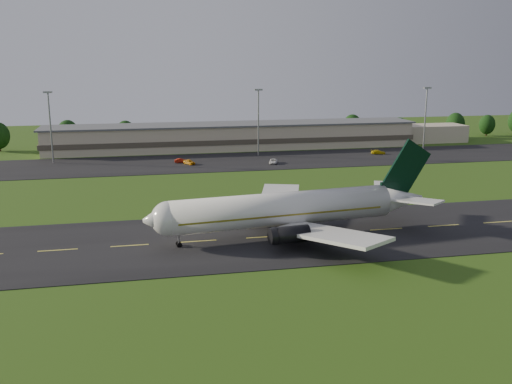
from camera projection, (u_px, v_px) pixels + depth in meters
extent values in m
plane|color=#294912|center=(326.00, 234.00, 97.70)|extent=(360.00, 360.00, 0.00)
cube|color=black|center=(326.00, 233.00, 97.69)|extent=(220.00, 30.00, 0.10)
cube|color=black|center=(247.00, 161.00, 166.30)|extent=(260.00, 30.00, 0.10)
cylinder|color=silver|center=(282.00, 209.00, 95.03)|extent=(38.39, 9.76, 5.60)
sphere|color=silver|center=(169.00, 219.00, 89.30)|extent=(5.60, 5.60, 5.60)
cone|color=silver|center=(156.00, 220.00, 88.69)|extent=(4.57, 5.78, 5.38)
cone|color=silver|center=(400.00, 199.00, 101.83)|extent=(9.55, 6.45, 5.49)
cube|color=olive|center=(279.00, 211.00, 94.96)|extent=(35.41, 9.47, 0.28)
cube|color=black|center=(165.00, 216.00, 88.99)|extent=(2.32, 3.20, 0.65)
cube|color=silver|center=(329.00, 235.00, 86.26)|extent=(15.63, 19.91, 2.20)
cube|color=silver|center=(279.00, 201.00, 106.61)|extent=(12.43, 20.20, 2.20)
cube|color=silver|center=(416.00, 200.00, 96.99)|extent=(8.10, 9.28, 0.91)
cube|color=silver|center=(385.00, 188.00, 106.25)|extent=(6.86, 9.38, 0.91)
cube|color=black|center=(393.00, 190.00, 100.96)|extent=(5.03, 1.10, 3.00)
cube|color=black|center=(406.00, 168.00, 100.87)|extent=(9.43, 1.49, 10.55)
cylinder|color=black|center=(291.00, 234.00, 87.61)|extent=(5.86, 3.30, 2.70)
cylinder|color=black|center=(258.00, 209.00, 102.42)|extent=(5.86, 3.30, 2.70)
cube|color=#C9B299|center=(234.00, 137.00, 188.27)|extent=(120.00, 15.00, 8.00)
cube|color=#4C4438|center=(234.00, 139.00, 188.45)|extent=(121.00, 15.40, 1.60)
cube|color=#595B60|center=(233.00, 124.00, 187.32)|extent=(122.00, 16.00, 0.50)
cube|color=#C9B299|center=(425.00, 133.00, 204.25)|extent=(28.00, 11.00, 6.00)
cylinder|color=gray|center=(51.00, 128.00, 160.76)|extent=(0.44, 0.44, 20.00)
cube|color=gray|center=(48.00, 92.00, 158.45)|extent=(2.40, 1.20, 0.50)
cylinder|color=gray|center=(258.00, 123.00, 172.63)|extent=(0.44, 0.44, 20.00)
cube|color=gray|center=(258.00, 90.00, 170.32)|extent=(2.40, 1.20, 0.50)
cylinder|color=gray|center=(425.00, 120.00, 183.52)|extent=(0.44, 0.44, 20.00)
cube|color=gray|center=(427.00, 88.00, 181.20)|extent=(2.40, 1.20, 0.50)
cylinder|color=black|center=(0.00, 147.00, 183.45)|extent=(0.56, 0.56, 2.95)
cylinder|color=black|center=(69.00, 144.00, 188.08)|extent=(0.56, 0.56, 3.02)
ellipsoid|color=black|center=(68.00, 133.00, 187.23)|extent=(7.06, 7.06, 8.82)
cylinder|color=black|center=(126.00, 143.00, 191.10)|extent=(0.56, 0.56, 2.86)
ellipsoid|color=black|center=(126.00, 133.00, 190.29)|extent=(6.66, 6.66, 8.33)
cylinder|color=black|center=(352.00, 136.00, 207.87)|extent=(0.56, 0.56, 2.98)
ellipsoid|color=black|center=(352.00, 126.00, 207.04)|extent=(6.96, 6.96, 8.69)
cylinder|color=black|center=(399.00, 135.00, 212.23)|extent=(0.56, 0.56, 2.49)
ellipsoid|color=black|center=(399.00, 127.00, 211.54)|extent=(5.80, 5.80, 7.26)
cylinder|color=black|center=(455.00, 134.00, 214.90)|extent=(0.56, 0.56, 2.96)
ellipsoid|color=black|center=(455.00, 124.00, 214.07)|extent=(6.91, 6.91, 8.64)
cylinder|color=black|center=(486.00, 133.00, 219.63)|extent=(0.56, 0.56, 2.57)
ellipsoid|color=black|center=(487.00, 125.00, 218.91)|extent=(5.99, 5.99, 7.49)
imported|color=orange|center=(189.00, 162.00, 160.51)|extent=(3.58, 4.44, 1.42)
imported|color=maroon|center=(181.00, 161.00, 162.94)|extent=(3.83, 1.40, 1.25)
imported|color=silver|center=(273.00, 161.00, 161.93)|extent=(3.41, 4.99, 1.27)
imported|color=gold|center=(378.00, 152.00, 177.69)|extent=(4.74, 2.72, 1.29)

